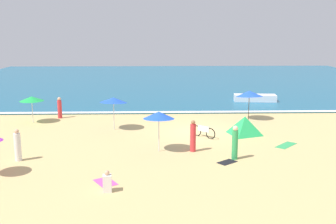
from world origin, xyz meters
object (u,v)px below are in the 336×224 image
(beachgoer_3, at_px, (235,143))
(beach_umbrella_3, at_px, (249,94))
(beach_umbrella_1, at_px, (113,100))
(beachgoer_1, at_px, (193,137))
(parked_bicycle, at_px, (204,131))
(beach_umbrella_2, at_px, (159,115))
(beach_umbrella_5, at_px, (32,99))
(beachgoer_5, at_px, (107,182))
(beachgoer_2, at_px, (18,146))
(small_boat_0, at_px, (255,98))
(beach_tent, at_px, (245,125))
(beachgoer_6, at_px, (60,108))

(beachgoer_3, bearing_deg, beach_umbrella_3, 73.03)
(beach_umbrella_1, distance_m, beachgoer_1, 7.31)
(beachgoer_1, bearing_deg, parked_bicycle, 72.51)
(beach_umbrella_2, bearing_deg, beach_umbrella_5, 141.16)
(beach_umbrella_2, xyz_separation_m, beachgoer_1, (1.91, -0.09, -1.22))
(beachgoer_3, relative_size, beachgoer_5, 1.93)
(beachgoer_5, bearing_deg, parked_bicycle, 59.61)
(beachgoer_2, bearing_deg, small_boat_0, 45.66)
(parked_bicycle, relative_size, beachgoer_3, 0.75)
(parked_bicycle, bearing_deg, beachgoer_3, -75.90)
(beach_tent, bearing_deg, beachgoer_2, -158.59)
(beach_umbrella_1, bearing_deg, beachgoer_2, -123.04)
(beach_tent, bearing_deg, beach_umbrella_1, 170.00)
(parked_bicycle, bearing_deg, beach_umbrella_2, -134.31)
(parked_bicycle, height_order, beachgoer_2, beachgoer_2)
(beachgoer_2, relative_size, beachgoer_3, 0.94)
(beachgoer_5, bearing_deg, beach_umbrella_5, 118.12)
(parked_bicycle, bearing_deg, beachgoer_1, -107.49)
(beach_umbrella_1, height_order, beachgoer_2, beach_umbrella_1)
(beachgoer_5, xyz_separation_m, beachgoer_6, (-5.40, 14.64, 0.38))
(beach_umbrella_2, relative_size, parked_bicycle, 1.72)
(beach_umbrella_1, height_order, parked_bicycle, beach_umbrella_1)
(beach_umbrella_2, bearing_deg, beach_tent, 32.81)
(beach_umbrella_3, distance_m, beachgoer_3, 10.05)
(beachgoer_2, bearing_deg, parked_bicycle, 23.24)
(beachgoer_1, bearing_deg, beachgoer_6, 136.54)
(beach_umbrella_1, relative_size, beachgoer_3, 1.34)
(beachgoer_1, bearing_deg, beach_tent, 44.92)
(beach_umbrella_2, bearing_deg, beach_umbrella_1, 120.46)
(beach_umbrella_5, xyz_separation_m, beach_tent, (14.88, -3.81, -1.19))
(beachgoer_2, relative_size, beachgoer_6, 1.03)
(beach_umbrella_2, height_order, beachgoer_6, beach_umbrella_2)
(beachgoer_2, distance_m, beachgoer_6, 10.38)
(parked_bicycle, xyz_separation_m, beachgoer_6, (-10.46, 6.00, 0.41))
(beachgoer_1, bearing_deg, beachgoer_2, -171.60)
(beachgoer_3, relative_size, small_boat_0, 0.45)
(beach_umbrella_5, distance_m, small_boat_0, 20.17)
(beachgoer_1, xyz_separation_m, beachgoer_3, (2.07, -1.46, 0.03))
(beach_umbrella_5, bearing_deg, beachgoer_3, -34.21)
(beachgoer_3, xyz_separation_m, small_boat_0, (5.23, 17.03, -0.47))
(beach_umbrella_2, bearing_deg, beachgoer_5, -111.16)
(beach_tent, bearing_deg, beachgoer_3, -107.79)
(beachgoer_1, height_order, beachgoer_6, beachgoer_1)
(beachgoer_6, bearing_deg, beachgoer_5, -69.77)
(beachgoer_3, bearing_deg, beachgoer_1, 144.89)
(beach_umbrella_1, height_order, beach_umbrella_2, beach_umbrella_2)
(beach_umbrella_3, xyz_separation_m, beachgoer_6, (-14.50, 0.91, -1.20))
(beach_umbrella_1, height_order, beachgoer_1, beach_umbrella_1)
(beachgoer_6, bearing_deg, small_boat_0, 21.30)
(beachgoer_3, bearing_deg, parked_bicycle, 104.10)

